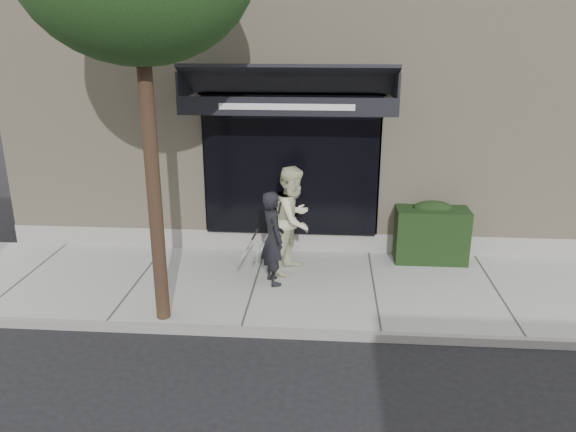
{
  "coord_description": "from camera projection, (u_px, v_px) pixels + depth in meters",
  "views": [
    {
      "loc": [
        -0.79,
        -8.6,
        4.16
      ],
      "look_at": [
        -1.48,
        0.6,
        1.12
      ],
      "focal_mm": 35.0,
      "sensor_mm": 36.0,
      "label": 1
    }
  ],
  "objects": [
    {
      "name": "hedge",
      "position": [
        431.0,
        232.0,
        10.29
      ],
      "size": [
        1.3,
        0.7,
        1.14
      ],
      "color": "black",
      "rests_on": "sidewalk"
    },
    {
      "name": "pedestrian_back",
      "position": [
        293.0,
        220.0,
        9.71
      ],
      "size": [
        1.02,
        1.13,
        1.89
      ],
      "color": "beige",
      "rests_on": "sidewalk"
    },
    {
      "name": "ground",
      "position": [
        374.0,
        293.0,
        9.39
      ],
      "size": [
        80.0,
        80.0,
        0.0
      ],
      "primitive_type": "plane",
      "color": "black",
      "rests_on": "ground"
    },
    {
      "name": "pedestrian_front",
      "position": [
        273.0,
        238.0,
        9.25
      ],
      "size": [
        0.82,
        0.93,
        1.6
      ],
      "color": "black",
      "rests_on": "sidewalk"
    },
    {
      "name": "sidewalk",
      "position": [
        374.0,
        289.0,
        9.37
      ],
      "size": [
        20.0,
        3.0,
        0.12
      ],
      "primitive_type": "cube",
      "color": "#989993",
      "rests_on": "ground"
    },
    {
      "name": "curb",
      "position": [
        381.0,
        337.0,
        7.9
      ],
      "size": [
        20.0,
        0.1,
        0.14
      ],
      "primitive_type": "cube",
      "color": "gray",
      "rests_on": "ground"
    },
    {
      "name": "building_facade",
      "position": [
        364.0,
        95.0,
        13.23
      ],
      "size": [
        14.3,
        8.04,
        5.64
      ],
      "color": "tan",
      "rests_on": "ground"
    }
  ]
}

